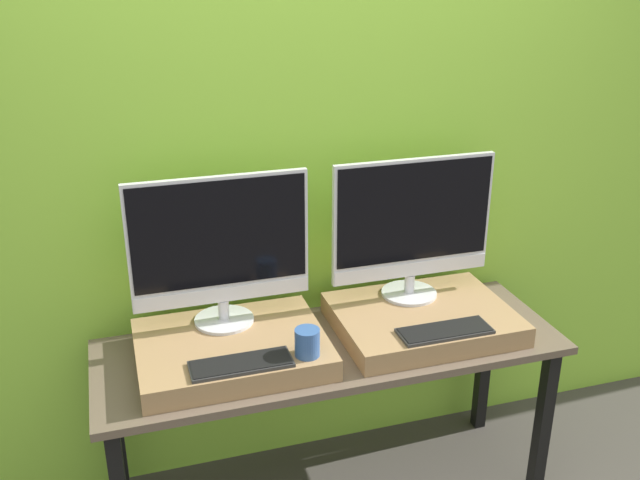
% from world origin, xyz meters
% --- Properties ---
extents(wall_back, '(8.00, 0.04, 2.60)m').
position_xyz_m(wall_back, '(0.00, 0.66, 1.30)').
color(wall_back, '#8CC638').
rests_on(wall_back, ground_plane).
extents(workbench, '(1.72, 0.59, 0.71)m').
position_xyz_m(workbench, '(0.00, 0.29, 0.63)').
color(workbench, brown).
rests_on(workbench, ground_plane).
extents(wooden_riser_left, '(0.66, 0.51, 0.08)m').
position_xyz_m(wooden_riser_left, '(-0.37, 0.30, 0.75)').
color(wooden_riser_left, '#99754C').
rests_on(wooden_riser_left, workbench).
extents(monitor_left, '(0.64, 0.22, 0.56)m').
position_xyz_m(monitor_left, '(-0.37, 0.43, 1.09)').
color(monitor_left, silver).
rests_on(monitor_left, wooden_riser_left).
extents(keyboard_left, '(0.34, 0.12, 0.01)m').
position_xyz_m(keyboard_left, '(-0.37, 0.12, 0.80)').
color(keyboard_left, '#2D2D2D').
rests_on(keyboard_left, wooden_riser_left).
extents(mug, '(0.09, 0.09, 0.10)m').
position_xyz_m(mug, '(-0.14, 0.12, 0.84)').
color(mug, '#335693').
rests_on(mug, wooden_riser_left).
extents(wooden_riser_right, '(0.66, 0.51, 0.08)m').
position_xyz_m(wooden_riser_right, '(0.37, 0.30, 0.75)').
color(wooden_riser_right, '#99754C').
rests_on(wooden_riser_right, workbench).
extents(monitor_right, '(0.64, 0.22, 0.56)m').
position_xyz_m(monitor_right, '(0.37, 0.43, 1.09)').
color(monitor_right, silver).
rests_on(monitor_right, wooden_riser_right).
extents(keyboard_right, '(0.34, 0.12, 0.01)m').
position_xyz_m(keyboard_right, '(0.37, 0.12, 0.80)').
color(keyboard_right, '#2D2D2D').
rests_on(keyboard_right, wooden_riser_right).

